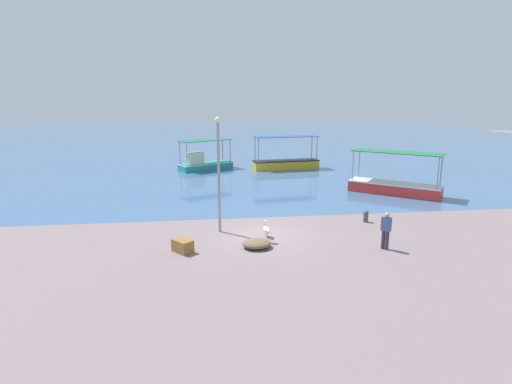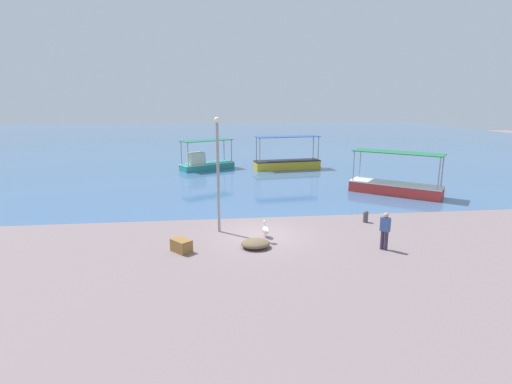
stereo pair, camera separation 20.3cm
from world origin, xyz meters
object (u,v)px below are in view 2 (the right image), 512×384
at_px(pelican, 266,230).
at_px(lamp_post, 218,169).
at_px(mooring_bollard, 366,216).
at_px(net_pile, 256,244).
at_px(fishing_boat_far_left, 205,163).
at_px(cargo_crate, 181,246).
at_px(fishing_boat_center, 395,186).
at_px(fisherman_standing, 385,230).
at_px(fishing_boat_near_right, 287,163).

distance_m(pelican, lamp_post, 3.72).
relative_size(mooring_bollard, net_pile, 0.50).
bearing_deg(fishing_boat_far_left, cargo_crate, -92.23).
bearing_deg(cargo_crate, net_pile, 1.80).
relative_size(mooring_bollard, cargo_crate, 0.74).
bearing_deg(fishing_boat_far_left, pelican, -80.93).
relative_size(fishing_boat_far_left, net_pile, 4.04).
xyz_separation_m(fishing_boat_center, net_pile, (-10.78, -9.06, -0.38)).
bearing_deg(fisherman_standing, cargo_crate, 175.04).
distance_m(fishing_boat_center, net_pile, 14.09).
distance_m(fisherman_standing, net_pile, 5.70).
height_order(fishing_boat_near_right, lamp_post, lamp_post).
height_order(fisherman_standing, cargo_crate, fisherman_standing).
bearing_deg(pelican, net_pile, -115.84).
relative_size(fishing_boat_center, lamp_post, 1.03).
bearing_deg(fishing_boat_near_right, net_pile, -104.76).
distance_m(lamp_post, mooring_bollard, 8.38).
relative_size(fisherman_standing, net_pile, 1.30).
distance_m(fishing_boat_near_right, fishing_boat_far_left, 7.75).
xyz_separation_m(fishing_boat_center, fishing_boat_near_right, (-5.50, 11.01, 0.02)).
height_order(fishing_boat_near_right, fishing_boat_far_left, fishing_boat_near_right).
bearing_deg(fishing_boat_center, pelican, -142.66).
xyz_separation_m(fishing_boat_center, fisherman_standing, (-5.20, -9.93, 0.33)).
bearing_deg(fishing_boat_far_left, fishing_boat_near_right, -4.09).
bearing_deg(fishing_boat_center, fisherman_standing, -117.62).
height_order(fishing_boat_far_left, net_pile, fishing_boat_far_left).
bearing_deg(lamp_post, fisherman_standing, -24.64).
height_order(fishing_boat_far_left, cargo_crate, fishing_boat_far_left).
xyz_separation_m(fishing_boat_near_right, fisherman_standing, (0.30, -20.94, 0.32)).
distance_m(fishing_boat_center, mooring_bollard, 7.49).
xyz_separation_m(lamp_post, mooring_bollard, (7.85, 0.66, -2.84)).
xyz_separation_m(pelican, lamp_post, (-2.19, 1.08, 2.81)).
relative_size(pelican, mooring_bollard, 1.22).
bearing_deg(fishing_boat_far_left, mooring_bollard, -63.53).
bearing_deg(net_pile, mooring_bollard, 25.90).
bearing_deg(lamp_post, mooring_bollard, 4.77).
distance_m(pelican, fisherman_standing, 5.44).
bearing_deg(fisherman_standing, fishing_boat_near_right, 90.82).
distance_m(fishing_boat_far_left, cargo_crate, 20.74).
xyz_separation_m(fishing_boat_near_right, cargo_crate, (-8.54, -20.17, -0.32)).
bearing_deg(net_pile, fisherman_standing, -8.85).
relative_size(lamp_post, mooring_bollard, 8.63).
bearing_deg(lamp_post, net_pile, -57.15).
height_order(mooring_bollard, cargo_crate, mooring_bollard).
bearing_deg(cargo_crate, fishing_boat_far_left, 87.77).
xyz_separation_m(fishing_boat_far_left, net_pile, (2.44, -20.62, -0.45)).
xyz_separation_m(fishing_boat_center, mooring_bollard, (-4.48, -6.00, -0.23)).
height_order(fishing_boat_center, fishing_boat_far_left, fishing_boat_center).
distance_m(fishing_boat_far_left, lamp_post, 18.41).
bearing_deg(fishing_boat_near_right, fisherman_standing, -89.18).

